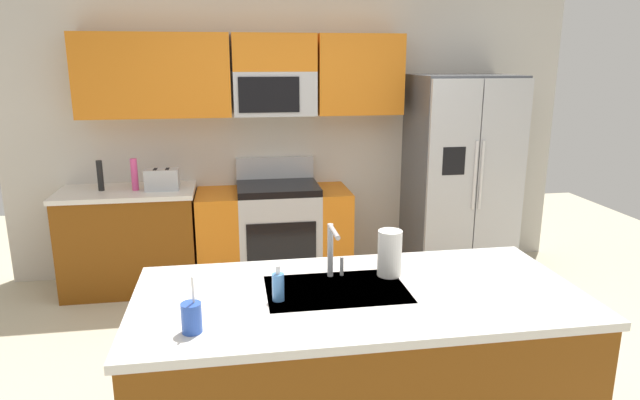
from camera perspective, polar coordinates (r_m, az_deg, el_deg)
The scene contains 13 objects.
ground_plane at distance 3.66m, azimuth 1.66°, elevation -18.56°, with size 9.00×9.00×0.00m, color beige.
kitchen_wall_unit at distance 5.14m, azimuth -4.24°, elevation 8.57°, with size 5.20×0.43×2.60m.
back_counter at distance 5.13m, azimuth -18.94°, elevation -3.87°, with size 1.15×0.63×0.90m.
range_oven at distance 5.07m, azimuth -4.73°, elevation -3.43°, with size 1.36×0.61×1.10m.
refrigerator at distance 5.29m, azimuth 14.21°, elevation 2.32°, with size 0.90×0.76×1.85m.
island_counter at distance 2.91m, azimuth 3.85°, elevation -17.51°, with size 2.14×1.00×0.90m.
toaster at distance 4.90m, azimuth -15.97°, elevation 2.06°, with size 0.28×0.16×0.18m.
pepper_mill at distance 5.03m, azimuth -21.72°, elevation 2.35°, with size 0.05×0.05×0.26m, color black.
bottle_pink at distance 4.95m, azimuth -18.58°, elevation 2.51°, with size 0.06×0.06×0.27m, color #EA4C93.
sink_faucet at distance 2.79m, azimuth 1.29°, elevation -4.84°, with size 0.09×0.21×0.28m.
drink_cup_blue at distance 2.36m, azimuth -13.10°, elevation -11.70°, with size 0.08×0.08×0.25m.
soap_dispenser at distance 2.58m, azimuth -4.34°, elevation -8.88°, with size 0.06×0.06×0.17m.
paper_towel_roll at distance 2.87m, azimuth 7.19°, elevation -5.45°, with size 0.12×0.12×0.24m, color white.
Camera 1 is at (-0.59, -3.01, 1.98)m, focal length 31.04 mm.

